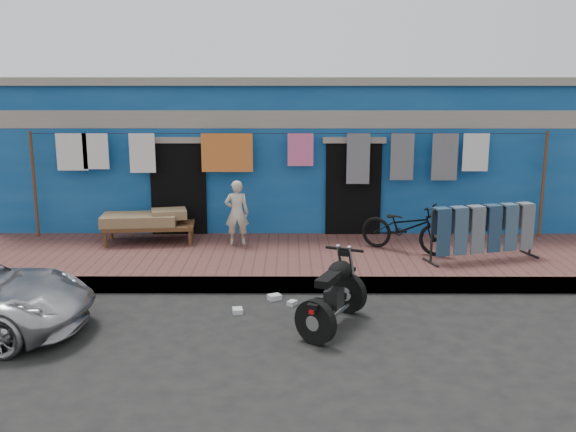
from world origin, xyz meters
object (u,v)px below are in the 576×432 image
object	(u,v)px
bicycle	(406,222)
motorcycle	(333,292)
jeans_rack	(483,232)
charpoy	(150,227)
seated_person	(237,213)

from	to	relation	value
bicycle	motorcycle	distance (m)	3.40
jeans_rack	motorcycle	bearing A→B (deg)	-137.72
bicycle	charpoy	distance (m)	4.84
seated_person	motorcycle	world-z (taller)	seated_person
motorcycle	bicycle	bearing A→B (deg)	87.78
charpoy	jeans_rack	xyz separation A→B (m)	(6.03, -1.18, 0.20)
bicycle	seated_person	bearing A→B (deg)	112.33
motorcycle	charpoy	bearing A→B (deg)	155.91
seated_person	jeans_rack	bearing A→B (deg)	163.67
seated_person	jeans_rack	world-z (taller)	seated_person
seated_person	jeans_rack	xyz separation A→B (m)	(4.34, -1.00, -0.12)
bicycle	jeans_rack	bearing A→B (deg)	-82.05
seated_person	bicycle	size ratio (longest dim) A/B	0.73
jeans_rack	bicycle	bearing A→B (deg)	156.99
charpoy	jeans_rack	size ratio (longest dim) A/B	0.88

